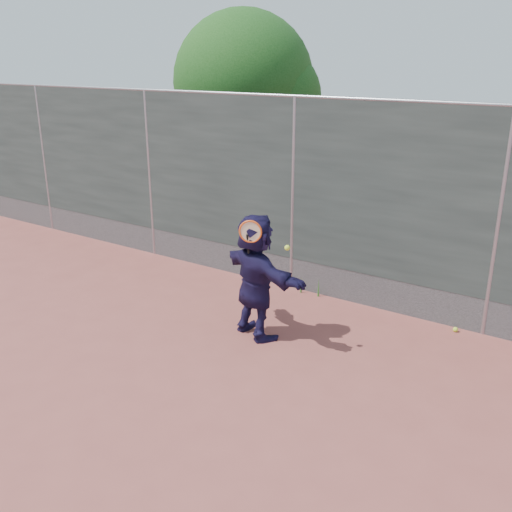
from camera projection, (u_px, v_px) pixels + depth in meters
The scene contains 7 objects.
ground at pixel (137, 384), 6.54m from camera, with size 80.00×80.00×0.00m, color #9E4C42.
player at pixel (256, 276), 7.42m from camera, with size 1.56×0.50×1.68m, color #1C163D.
ball_ground at pixel (455, 329), 7.76m from camera, with size 0.07×0.07×0.07m, color #CEEF35.
fence at pixel (293, 192), 8.76m from camera, with size 20.00×0.06×3.03m.
swing_action at pixel (254, 234), 7.01m from camera, with size 0.68×0.16×0.51m.
tree_left at pixel (251, 86), 12.19m from camera, with size 3.15×3.00×4.53m.
weed_clump at pixel (304, 285), 9.00m from camera, with size 0.68×0.07×0.30m.
Camera 1 is at (4.27, -3.98, 3.55)m, focal length 40.00 mm.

